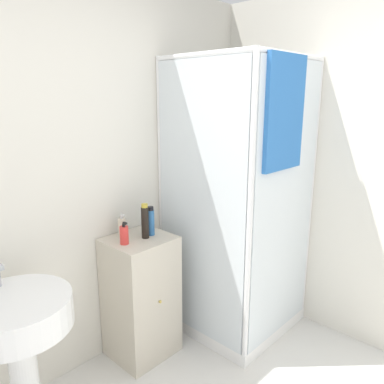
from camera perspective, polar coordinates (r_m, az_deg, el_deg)
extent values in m
cube|color=silver|center=(2.34, -21.26, 0.45)|extent=(6.40, 0.06, 2.50)
cube|color=white|center=(3.24, 6.22, -17.93)|extent=(0.84, 0.84, 0.09)
cylinder|color=white|center=(3.39, 5.38, 1.47)|extent=(0.04, 0.04, 2.04)
cylinder|color=white|center=(2.82, -4.68, -1.17)|extent=(0.04, 0.04, 2.04)
cylinder|color=white|center=(2.98, 17.55, -0.94)|extent=(0.04, 0.04, 2.04)
cylinder|color=white|center=(2.31, 8.77, -4.79)|extent=(0.04, 0.04, 2.04)
cylinder|color=white|center=(2.54, 15.13, 19.55)|extent=(0.80, 0.04, 0.04)
cylinder|color=white|center=(3.01, 0.88, 19.14)|extent=(0.80, 0.04, 0.04)
cylinder|color=white|center=(2.45, 1.51, 20.23)|extent=(0.04, 0.80, 0.04)
cylinder|color=white|center=(3.09, 12.01, 18.72)|extent=(0.04, 0.80, 0.04)
cube|color=silver|center=(2.63, 13.98, -2.12)|extent=(0.76, 0.01, 1.92)
cube|color=silver|center=(2.53, 1.19, -2.29)|extent=(0.01, 0.76, 1.92)
cylinder|color=#B7BABF|center=(3.25, 4.10, -2.09)|extent=(0.02, 0.02, 1.53)
cylinder|color=#B7BABF|center=(3.09, 5.09, 11.86)|extent=(0.07, 0.07, 0.04)
cube|color=#2D6BB7|center=(2.42, 14.00, 11.56)|extent=(0.42, 0.03, 0.70)
cube|color=beige|center=(2.70, -7.77, -15.54)|extent=(0.42, 0.38, 0.86)
sphere|color=gold|center=(2.55, -4.85, -16.33)|extent=(0.02, 0.02, 0.02)
cylinder|color=white|center=(2.05, -25.22, -16.39)|extent=(0.52, 0.52, 0.15)
cylinder|color=red|center=(2.42, -10.30, -6.50)|extent=(0.06, 0.06, 0.12)
cylinder|color=black|center=(2.39, -10.37, -4.98)|extent=(0.02, 0.02, 0.02)
cube|color=black|center=(2.38, -10.19, -4.70)|extent=(0.01, 0.03, 0.01)
cylinder|color=black|center=(2.48, -7.17, -4.66)|extent=(0.05, 0.05, 0.21)
cylinder|color=gold|center=(2.45, -7.25, -2.08)|extent=(0.04, 0.04, 0.02)
cylinder|color=#2D66A3|center=(2.54, -6.32, -4.65)|extent=(0.05, 0.05, 0.17)
cylinder|color=black|center=(2.51, -6.38, -2.51)|extent=(0.04, 0.04, 0.02)
cylinder|color=beige|center=(2.55, -10.62, -5.30)|extent=(0.05, 0.05, 0.12)
cylinder|color=silver|center=(2.53, -10.70, -3.75)|extent=(0.02, 0.02, 0.02)
cube|color=silver|center=(2.51, -10.54, -3.47)|extent=(0.01, 0.03, 0.01)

